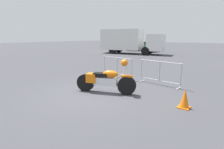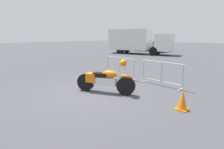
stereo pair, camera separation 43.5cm
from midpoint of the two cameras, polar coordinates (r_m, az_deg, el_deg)
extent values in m
plane|color=#424247|center=(6.75, -4.41, -6.15)|extent=(120.00, 120.00, 0.00)
cylinder|color=black|center=(6.51, 6.49, -3.73)|extent=(0.71, 0.44, 0.69)
cylinder|color=black|center=(7.04, -6.81, -2.50)|extent=(0.71, 0.44, 0.69)
cube|color=silver|center=(6.70, -0.43, -2.23)|extent=(0.93, 0.59, 0.30)
ellipsoid|color=orange|center=(6.57, 1.15, 0.16)|extent=(0.66, 0.49, 0.28)
cube|color=black|center=(6.71, -1.98, 0.03)|extent=(0.63, 0.49, 0.13)
cube|color=orange|center=(6.88, -4.81, -0.98)|extent=(0.49, 0.47, 0.34)
cube|color=orange|center=(6.42, 6.57, -0.61)|extent=(0.45, 0.30, 0.06)
cylinder|color=silver|center=(6.41, 5.66, 0.72)|extent=(0.06, 0.06, 0.48)
sphere|color=silver|center=(6.36, 6.17, 2.34)|extent=(0.17, 0.17, 0.17)
sphere|color=orange|center=(6.35, 5.73, 3.79)|extent=(0.26, 0.26, 0.26)
cylinder|color=#9EA0A5|center=(9.08, 4.00, 5.45)|extent=(2.02, 0.23, 0.04)
cylinder|color=#9EA0A5|center=(9.22, 3.92, 0.20)|extent=(2.02, 0.23, 0.04)
cylinder|color=#9EA0A5|center=(9.82, -0.12, 3.50)|extent=(0.05, 0.05, 0.85)
cylinder|color=#9EA0A5|center=(9.14, 3.96, 2.81)|extent=(0.05, 0.05, 0.85)
cylinder|color=#9EA0A5|center=(8.52, 8.64, 1.99)|extent=(0.05, 0.05, 0.85)
cube|color=#9EA0A5|center=(9.88, 0.16, -0.04)|extent=(0.10, 0.44, 0.03)
cube|color=#9EA0A5|center=(8.69, 8.16, -1.90)|extent=(0.10, 0.44, 0.03)
cylinder|color=#9EA0A5|center=(7.87, 17.57, 3.84)|extent=(2.02, 0.23, 0.04)
cylinder|color=#9EA0A5|center=(8.04, 17.18, -2.16)|extent=(2.02, 0.23, 0.04)
cylinder|color=#9EA0A5|center=(8.45, 11.76, 1.79)|extent=(0.05, 0.05, 0.85)
cylinder|color=#9EA0A5|center=(7.94, 17.37, 0.81)|extent=(0.05, 0.05, 0.85)
cylinder|color=#9EA0A5|center=(7.52, 23.68, -0.30)|extent=(0.05, 0.05, 0.85)
cube|color=#9EA0A5|center=(8.54, 11.96, -2.30)|extent=(0.10, 0.44, 0.03)
cube|color=#9EA0A5|center=(7.70, 22.81, -4.65)|extent=(0.10, 0.44, 0.03)
cube|color=silver|center=(22.55, 6.45, 11.26)|extent=(5.36, 3.27, 2.50)
cube|color=silver|center=(21.19, 17.28, 9.91)|extent=(2.21, 2.51, 1.90)
cylinder|color=black|center=(22.40, 15.37, 7.69)|extent=(1.00, 0.47, 0.96)
cylinder|color=black|center=(20.55, 13.95, 7.38)|extent=(1.00, 0.47, 0.96)
cylinder|color=black|center=(23.83, 5.44, 8.33)|extent=(1.00, 0.47, 0.96)
cylinder|color=black|center=(22.10, 3.31, 8.05)|extent=(1.00, 0.47, 0.96)
cube|color=yellow|center=(29.59, 6.13, 9.38)|extent=(2.42, 4.66, 0.72)
cube|color=#1E232B|center=(29.43, 6.01, 10.58)|extent=(1.97, 2.49, 0.52)
cylinder|color=black|center=(31.22, 6.10, 8.98)|extent=(0.32, 0.69, 0.66)
cylinder|color=black|center=(30.54, 8.65, 8.84)|extent=(0.32, 0.69, 0.66)
cylinder|color=black|center=(28.74, 3.42, 8.74)|extent=(0.32, 0.69, 0.66)
cylinder|color=black|center=(28.00, 6.13, 8.60)|extent=(0.32, 0.69, 0.66)
cube|color=white|center=(28.05, 11.10, 9.01)|extent=(2.32, 4.47, 0.69)
cube|color=#1E232B|center=(27.88, 11.03, 10.22)|extent=(1.89, 2.39, 0.50)
cylinder|color=black|center=(29.60, 10.81, 8.63)|extent=(0.31, 0.66, 0.63)
cylinder|color=black|center=(29.06, 13.48, 8.44)|extent=(0.31, 0.66, 0.63)
cylinder|color=black|center=(27.12, 8.51, 8.39)|extent=(0.31, 0.66, 0.63)
cylinder|color=black|center=(26.53, 11.38, 8.19)|extent=(0.31, 0.66, 0.63)
cube|color=#236B38|center=(26.27, 16.11, 8.50)|extent=(2.25, 4.32, 0.67)
cube|color=#1E232B|center=(26.10, 16.09, 9.75)|extent=(1.83, 2.31, 0.48)
cylinder|color=black|center=(27.76, 15.53, 8.14)|extent=(0.30, 0.64, 0.61)
cylinder|color=black|center=(27.35, 18.36, 7.91)|extent=(0.30, 0.64, 0.61)
cylinder|color=black|center=(25.27, 13.61, 7.87)|extent=(0.30, 0.64, 0.61)
cylinder|color=black|center=(24.82, 16.68, 7.62)|extent=(0.30, 0.64, 0.61)
cube|color=orange|center=(5.78, 23.89, -10.31)|extent=(0.34, 0.34, 0.03)
cone|color=orange|center=(5.68, 24.15, -7.56)|extent=(0.28, 0.28, 0.56)
camera|label=1|loc=(0.22, -88.21, 0.39)|focal=28.00mm
camera|label=2|loc=(0.22, 91.79, -0.39)|focal=28.00mm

